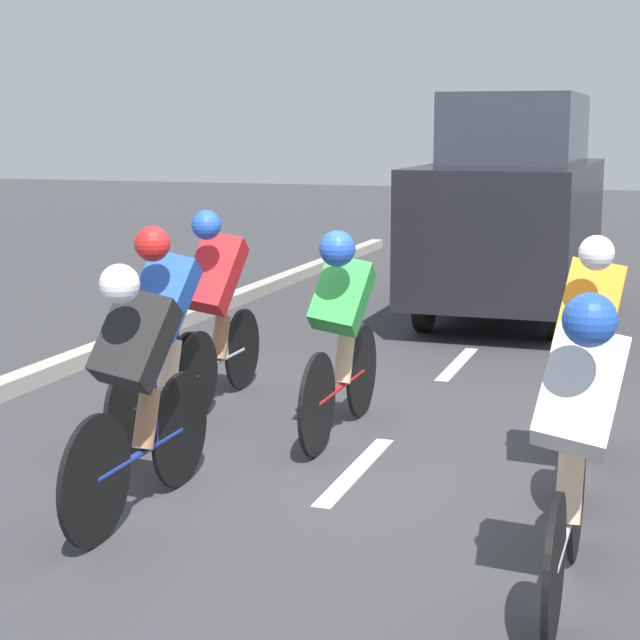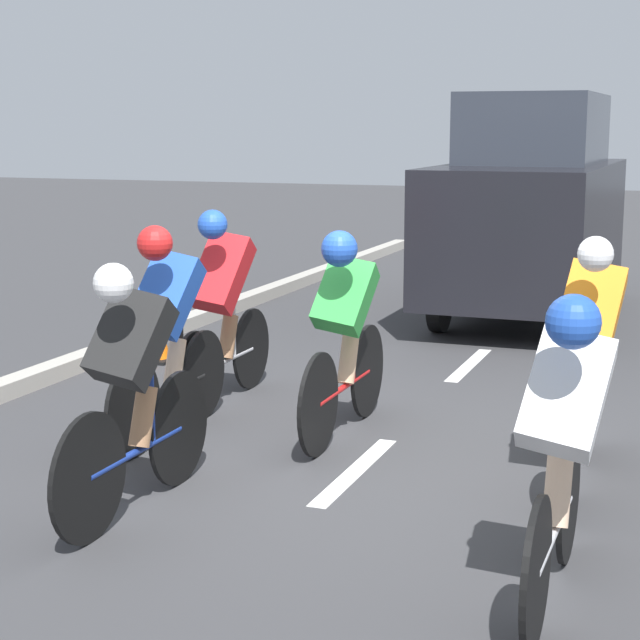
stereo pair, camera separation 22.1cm
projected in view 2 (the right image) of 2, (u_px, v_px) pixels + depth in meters
The scene contains 11 objects.
ground_plane at pixel (364, 463), 6.87m from camera, with size 60.00×60.00×0.00m, color #38383A.
lane_stripe_mid at pixel (355, 470), 6.71m from camera, with size 0.12×1.40×0.01m, color white.
lane_stripe_far at pixel (469, 365), 9.65m from camera, with size 0.12×1.40×0.01m, color white.
cyclist_blue at pixel (167, 327), 7.20m from camera, with size 0.41×1.66×1.51m.
cyclist_orange at pixel (586, 357), 6.31m from camera, with size 0.40×1.70×1.53m.
cyclist_green at pixel (344, 328), 7.27m from camera, with size 0.39×1.72×1.47m.
cyclist_black at pixel (133, 385), 5.82m from camera, with size 0.40×1.68×1.45m.
cyclist_red at pixel (222, 303), 8.12m from camera, with size 0.40×1.69×1.53m.
cyclist_white at pixel (562, 441), 4.67m from camera, with size 0.40×1.62×1.47m.
support_car at pixel (530, 208), 11.96m from camera, with size 1.70×4.13×2.48m.
traffic_cone at pixel (155, 335), 9.80m from camera, with size 0.36×0.36×0.49m.
Camera 2 is at (-2.06, 6.27, 2.15)m, focal length 60.00 mm.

